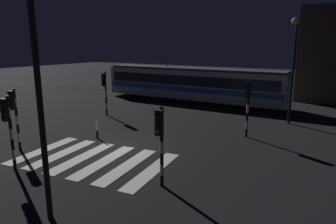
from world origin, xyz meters
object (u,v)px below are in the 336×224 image
at_px(bollard_island_edge, 97,129).
at_px(traffic_light_corner_far_left, 105,87).
at_px(traffic_light_corner_near_right, 160,135).
at_px(tram, 191,84).
at_px(street_lamp_near_kerb, 28,59).
at_px(traffic_light_kerb_mid_left, 8,122).
at_px(traffic_light_corner_far_right, 248,100).
at_px(traffic_light_corner_near_left, 14,110).
at_px(street_lamp_trackside_right, 293,59).

bearing_deg(bollard_island_edge, traffic_light_corner_far_left, 127.58).
bearing_deg(traffic_light_corner_near_right, tram, 113.18).
xyz_separation_m(traffic_light_corner_near_right, traffic_light_corner_far_left, (-10.06, 7.95, 0.15)).
bearing_deg(street_lamp_near_kerb, traffic_light_corner_near_right, 64.49).
bearing_deg(traffic_light_kerb_mid_left, traffic_light_corner_far_right, 54.39).
height_order(traffic_light_corner_near_left, traffic_light_corner_near_right, traffic_light_corner_near_left).
distance_m(traffic_light_corner_far_right, tram, 11.78).
bearing_deg(street_lamp_near_kerb, street_lamp_trackside_right, 75.28).
height_order(traffic_light_kerb_mid_left, street_lamp_trackside_right, street_lamp_trackside_right).
xyz_separation_m(tram, bollard_island_edge, (0.65, -13.33, -1.19)).
bearing_deg(traffic_light_corner_far_right, street_lamp_trackside_right, 70.71).
relative_size(traffic_light_corner_near_left, tram, 0.18).
bearing_deg(traffic_light_corner_far_left, tram, 71.22).
relative_size(traffic_light_kerb_mid_left, traffic_light_corner_far_left, 0.98).
bearing_deg(bollard_island_edge, traffic_light_corner_near_left, -119.11).
bearing_deg(traffic_light_corner_near_right, traffic_light_kerb_mid_left, -162.16).
bearing_deg(street_lamp_near_kerb, traffic_light_corner_far_right, 77.07).
height_order(traffic_light_kerb_mid_left, traffic_light_corner_far_right, traffic_light_corner_far_right).
xyz_separation_m(street_lamp_near_kerb, tram, (-5.28, 20.46, -3.21)).
relative_size(street_lamp_near_kerb, bollard_island_edge, 7.14).
height_order(traffic_light_corner_near_right, street_lamp_trackside_right, street_lamp_trackside_right).
distance_m(traffic_light_corner_far_right, traffic_light_corner_far_left, 10.95).
xyz_separation_m(traffic_light_kerb_mid_left, street_lamp_near_kerb, (4.46, -1.82, 2.79)).
bearing_deg(street_lamp_near_kerb, traffic_light_corner_near_left, 152.32).
height_order(traffic_light_corner_near_left, traffic_light_corner_far_right, traffic_light_corner_far_right).
height_order(street_lamp_trackside_right, bollard_island_edge, street_lamp_trackside_right).
relative_size(traffic_light_corner_far_right, traffic_light_corner_far_left, 1.02).
relative_size(traffic_light_corner_near_right, street_lamp_trackside_right, 0.45).
height_order(traffic_light_corner_far_right, street_lamp_near_kerb, street_lamp_near_kerb).
distance_m(traffic_light_kerb_mid_left, traffic_light_corner_near_right, 6.61).
xyz_separation_m(traffic_light_corner_near_left, street_lamp_trackside_right, (10.95, 12.84, 2.33)).
height_order(traffic_light_corner_near_left, street_lamp_near_kerb, street_lamp_near_kerb).
bearing_deg(tram, street_lamp_near_kerb, -75.52).
distance_m(traffic_light_corner_near_left, traffic_light_corner_far_right, 12.55).
xyz_separation_m(traffic_light_kerb_mid_left, traffic_light_corner_near_left, (-2.20, 1.68, -0.04)).
xyz_separation_m(traffic_light_kerb_mid_left, traffic_light_corner_near_right, (6.29, 2.03, -0.11)).
xyz_separation_m(traffic_light_corner_far_right, traffic_light_corner_far_left, (-10.95, -0.04, -0.05)).
bearing_deg(street_lamp_near_kerb, bollard_island_edge, 123.05).
xyz_separation_m(traffic_light_corner_far_left, street_lamp_trackside_right, (12.52, 4.54, 2.25)).
height_order(traffic_light_kerb_mid_left, traffic_light_corner_far_left, traffic_light_corner_far_left).
bearing_deg(traffic_light_corner_far_right, tram, 132.85).
relative_size(traffic_light_corner_near_left, traffic_light_corner_far_left, 0.96).
height_order(traffic_light_corner_near_right, street_lamp_near_kerb, street_lamp_near_kerb).
bearing_deg(street_lamp_trackside_right, tram, 156.68).
relative_size(traffic_light_corner_near_right, street_lamp_near_kerb, 0.40).
bearing_deg(traffic_light_corner_far_left, traffic_light_corner_near_right, -38.33).
distance_m(traffic_light_corner_far_left, street_lamp_trackside_right, 13.50).
height_order(traffic_light_corner_far_right, traffic_light_corner_far_left, traffic_light_corner_far_right).
bearing_deg(traffic_light_corner_near_right, street_lamp_trackside_right, 78.87).
bearing_deg(traffic_light_corner_far_left, bollard_island_edge, -52.42).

